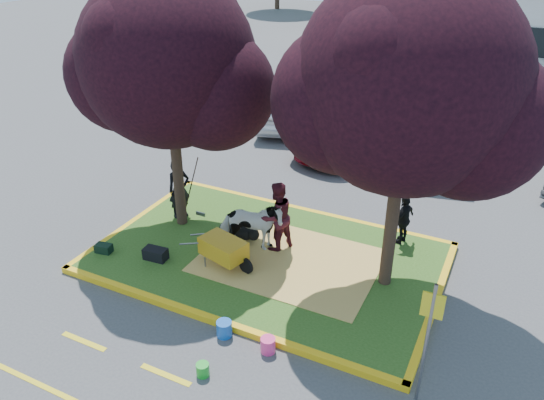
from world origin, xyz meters
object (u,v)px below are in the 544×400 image
at_px(handler, 179,189).
at_px(bucket_blue, 224,329).
at_px(car_black, 176,103).
at_px(wheelbarrow, 224,248).
at_px(bucket_green, 203,370).
at_px(car_silver, 283,107).
at_px(cow, 251,227).
at_px(bucket_pink, 268,345).
at_px(sign_post, 428,333).
at_px(calf, 237,230).

relative_size(handler, bucket_blue, 4.87).
relative_size(bucket_blue, car_black, 0.08).
xyz_separation_m(wheelbarrow, bucket_green, (1.31, -3.00, -0.53)).
xyz_separation_m(wheelbarrow, car_silver, (-3.12, 9.96, 0.08)).
bearing_deg(bucket_green, car_silver, 108.86).
relative_size(cow, bucket_pink, 4.99).
bearing_deg(bucket_pink, car_black, 132.23).
bearing_deg(car_silver, bucket_blue, 93.98).
distance_m(wheelbarrow, car_black, 11.32).
bearing_deg(cow, bucket_pink, -168.49).
distance_m(handler, sign_post, 8.13).
height_order(handler, bucket_green, handler).
distance_m(wheelbarrow, car_silver, 10.44).
height_order(calf, car_black, car_black).
bearing_deg(bucket_pink, sign_post, 0.53).
relative_size(cow, sign_post, 0.62).
distance_m(cow, handler, 2.66).
bearing_deg(wheelbarrow, calf, 121.23).
height_order(sign_post, car_silver, sign_post).
height_order(cow, calf, cow).
distance_m(handler, bucket_green, 5.92).
bearing_deg(car_black, cow, -34.92).
xyz_separation_m(cow, car_silver, (-3.35, 9.04, -0.08)).
bearing_deg(bucket_green, cow, 105.35).
xyz_separation_m(sign_post, bucket_pink, (-2.87, -0.03, -1.42)).
bearing_deg(sign_post, bucket_pink, 178.68).
distance_m(calf, bucket_green, 4.59).
relative_size(bucket_pink, bucket_blue, 0.93).
xyz_separation_m(wheelbarrow, bucket_blue, (1.12, -1.91, -0.49)).
bearing_deg(car_silver, cow, 94.65).
distance_m(wheelbarrow, bucket_green, 3.31).
distance_m(car_black, car_silver, 4.51).
relative_size(handler, car_black, 0.39).
height_order(bucket_green, bucket_blue, bucket_blue).
height_order(handler, car_black, handler).
bearing_deg(wheelbarrow, bucket_pink, -27.06).
relative_size(bucket_green, car_silver, 0.06).
distance_m(handler, car_silver, 8.42).
distance_m(handler, car_black, 8.64).
height_order(handler, bucket_blue, handler).
relative_size(wheelbarrow, bucket_pink, 6.12).
bearing_deg(sign_post, car_black, 137.98).
bearing_deg(cow, bucket_blue, 175.45).
distance_m(calf, car_black, 10.15).
height_order(wheelbarrow, bucket_pink, wheelbarrow).
distance_m(bucket_blue, car_black, 13.52).
distance_m(bucket_pink, car_silver, 13.00).
relative_size(sign_post, bucket_green, 9.71).
bearing_deg(bucket_blue, calf, 115.06).
bearing_deg(wheelbarrow, car_black, 146.08).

